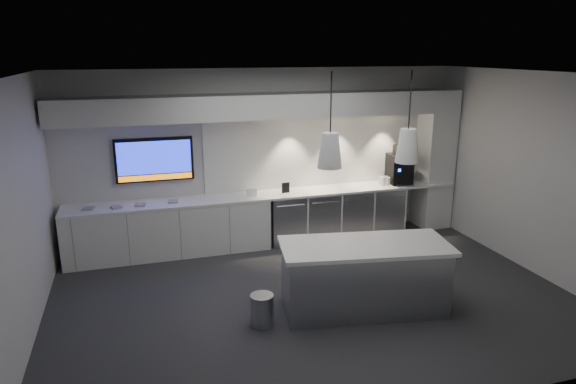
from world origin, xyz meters
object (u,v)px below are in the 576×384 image
object	(u,v)px
wall_tv	(154,160)
bin	(262,310)
island	(364,277)
coffee_machine	(399,167)

from	to	relation	value
wall_tv	bin	world-z (taller)	wall_tv
wall_tv	island	xyz separation A→B (m)	(2.41, -2.95, -1.10)
wall_tv	coffee_machine	world-z (taller)	wall_tv
wall_tv	island	size ratio (longest dim) A/B	0.55
island	coffee_machine	world-z (taller)	coffee_machine
wall_tv	bin	distance (m)	3.41
bin	island	bearing A→B (deg)	0.13
island	coffee_machine	distance (m)	3.41
wall_tv	bin	xyz separation A→B (m)	(1.04, -2.95, -1.36)
bin	coffee_machine	bearing A→B (deg)	39.18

